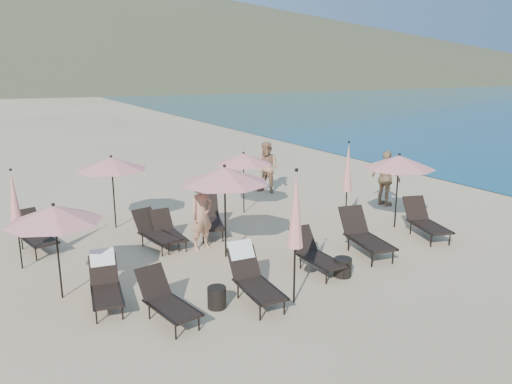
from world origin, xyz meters
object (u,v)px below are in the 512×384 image
lounger_0 (105,282)px  umbrella_closed_2 (14,200)px  lounger_6 (35,233)px  umbrella_open_0 (54,214)px  side_table_0 (217,297)px  beachgoer_c (386,178)px  lounger_1 (166,300)px  umbrella_open_2 (399,162)px  lounger_5 (425,221)px  umbrella_closed_0 (296,211)px  beachgoer_b (267,168)px  umbrella_open_3 (112,164)px  lounger_7 (155,231)px  umbrella_open_1 (225,175)px  lounger_4 (364,235)px  lounger_9 (209,218)px  beachgoer_a (201,215)px  lounger_2 (253,276)px  lounger_3 (315,253)px  umbrella_open_4 (244,159)px  lounger_8 (168,231)px  umbrella_closed_1 (348,168)px  side_table_1 (343,267)px

lounger_0 → umbrella_closed_2: (-1.33, 2.75, 1.21)m
lounger_6 → umbrella_open_0: bearing=-100.2°
side_table_0 → beachgoer_c: bearing=26.7°
lounger_1 → umbrella_open_2: umbrella_open_2 is taller
lounger_1 → lounger_6: 5.45m
lounger_5 → umbrella_closed_0: 5.77m
side_table_0 → beachgoer_b: size_ratio=0.22×
umbrella_open_3 → lounger_1: bearing=-94.6°
lounger_7 → umbrella_open_1: bearing=-62.4°
lounger_4 → side_table_0: 4.58m
lounger_9 → umbrella_open_3: bearing=158.3°
lounger_5 → beachgoer_a: 6.15m
lounger_2 → lounger_3: bearing=19.8°
lounger_7 → umbrella_open_4: umbrella_open_4 is taller
lounger_1 → lounger_8: bearing=59.5°
lounger_6 → umbrella_closed_2: size_ratio=0.73×
lounger_5 → side_table_0: size_ratio=4.26×
lounger_2 → umbrella_open_0: size_ratio=0.85×
lounger_5 → umbrella_open_4: (-3.32, 4.49, 1.30)m
umbrella_closed_1 → side_table_0: umbrella_closed_1 is taller
lounger_6 → umbrella_open_4: 6.41m
umbrella_closed_2 → beachgoer_b: bearing=22.4°
lounger_8 → umbrella_open_4: bearing=28.0°
umbrella_open_0 → side_table_0: 3.58m
umbrella_closed_1 → side_table_1: umbrella_closed_1 is taller
umbrella_closed_1 → side_table_0: 6.29m
umbrella_closed_0 → umbrella_open_1: bearing=92.7°
lounger_8 → umbrella_open_3: size_ratio=0.69×
umbrella_open_3 → lounger_6: bearing=-159.3°
lounger_8 → side_table_1: lounger_8 is taller
lounger_0 → umbrella_open_3: 5.18m
lounger_4 → lounger_6: bearing=159.7°
side_table_1 → lounger_3: bearing=122.1°
umbrella_closed_2 → lounger_7: bearing=-0.9°
lounger_1 → beachgoer_b: size_ratio=0.84×
lounger_3 → lounger_7: 4.31m
lounger_3 → beachgoer_a: size_ratio=0.87×
lounger_6 → lounger_9: bearing=-25.1°
lounger_5 → umbrella_closed_2: 10.46m
beachgoer_b → beachgoer_c: 4.33m
umbrella_closed_0 → umbrella_closed_1: umbrella_closed_0 is taller
lounger_5 → beachgoer_a: (-5.78, 2.06, 0.44)m
umbrella_open_2 → umbrella_closed_1: umbrella_closed_1 is taller
umbrella_open_0 → beachgoer_c: (10.67, 2.16, -0.84)m
lounger_5 → umbrella_open_1: umbrella_open_1 is taller
lounger_4 → lounger_5: lounger_4 is taller
side_table_1 → beachgoer_c: beachgoer_c is taller
lounger_1 → lounger_3: (3.77, 0.59, 0.01)m
lounger_9 → umbrella_open_0: bearing=-134.5°
umbrella_open_2 → umbrella_closed_2: size_ratio=0.92×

